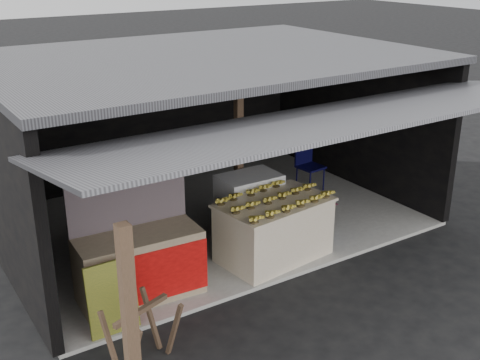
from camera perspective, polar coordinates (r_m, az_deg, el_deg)
ground at (r=9.17m, az=4.83°, el=-9.33°), size 80.00×80.00×0.00m
concrete_slab at (r=11.00m, az=-3.14°, el=-3.70°), size 7.00×5.00×0.06m
shophouse at (r=10.58m, az=-4.22°, el=7.16°), size 7.40×7.29×3.02m
banana_table at (r=9.42m, az=3.22°, el=-4.70°), size 1.84×1.25×0.96m
banana_pile at (r=9.19m, az=3.29°, el=-1.49°), size 1.70×1.13×0.19m
white_crate at (r=10.04m, az=0.86°, el=-2.51°), size 1.00×0.69×1.11m
neighbor_stall at (r=8.49m, az=-9.54°, el=-7.71°), size 1.74×0.86×1.75m
green_signboard at (r=7.82m, az=-12.02°, el=-10.88°), size 0.65×0.15×0.97m
sawhorse at (r=7.27m, az=-9.24°, el=-13.85°), size 0.89×0.89×0.79m
water_barrel at (r=10.30m, az=6.73°, el=-3.93°), size 0.34×0.34×0.49m
plastic_chair at (r=12.17m, az=6.40°, el=1.78°), size 0.51×0.51×0.98m
magenta_rug at (r=11.61m, az=4.89°, el=-2.20°), size 1.56×1.09×0.01m
picture_frames at (r=12.37m, az=-9.62°, el=8.14°), size 1.62×0.04×0.46m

